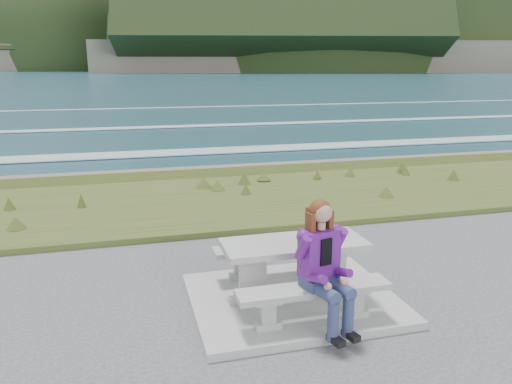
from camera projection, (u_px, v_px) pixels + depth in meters
concrete_slab at (293, 300)px, 6.45m from camera, size 2.60×2.10×0.10m
picnic_table at (294, 254)px, 6.29m from camera, size 1.80×0.75×0.75m
bench_landward at (314, 295)px, 5.69m from camera, size 1.80×0.35×0.45m
bench_seaward at (277, 252)px, 7.00m from camera, size 1.80×0.35×0.45m
grass_verge at (220, 203)px, 11.14m from camera, size 160.00×4.50×0.22m
shore_drop at (200, 176)px, 13.85m from camera, size 160.00×0.80×2.20m
ocean at (157, 145)px, 30.37m from camera, size 1600.00×1600.00×0.09m
headland_range at (351, 56)px, 424.22m from camera, size 729.83×363.95×229.85m
seated_woman at (327, 283)px, 5.54m from camera, size 0.57×0.81×1.47m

